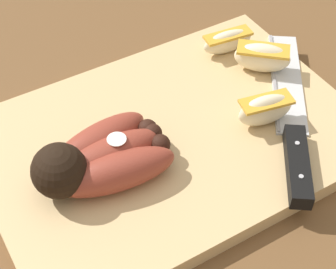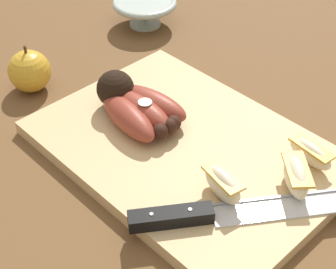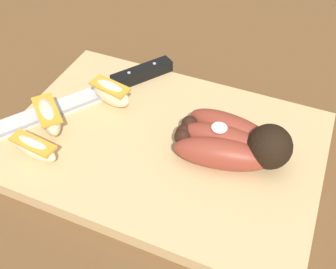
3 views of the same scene
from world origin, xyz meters
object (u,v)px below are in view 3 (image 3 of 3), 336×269
at_px(chefs_knife, 115,85).
at_px(apple_wedge_near, 34,148).
at_px(apple_wedge_far, 48,116).
at_px(apple_wedge_middle, 111,93).
at_px(banana_bunch, 234,142).

xyz_separation_m(chefs_knife, apple_wedge_near, (-0.02, -0.16, 0.01)).
xyz_separation_m(chefs_knife, apple_wedge_far, (-0.04, -0.11, 0.01)).
relative_size(apple_wedge_near, apple_wedge_middle, 1.03).
bearing_deg(chefs_knife, apple_wedge_far, -109.74).
bearing_deg(banana_bunch, apple_wedge_far, -168.57).
bearing_deg(apple_wedge_far, banana_bunch, 11.43).
relative_size(chefs_knife, apple_wedge_near, 3.55).
bearing_deg(apple_wedge_near, apple_wedge_middle, 73.06).
relative_size(chefs_knife, apple_wedge_far, 3.58).
xyz_separation_m(banana_bunch, apple_wedge_far, (-0.24, -0.05, -0.00)).
distance_m(apple_wedge_middle, apple_wedge_far, 0.09).
bearing_deg(chefs_knife, banana_bunch, -16.54).
height_order(banana_bunch, apple_wedge_middle, banana_bunch).
bearing_deg(apple_wedge_middle, chefs_knife, 112.29).
relative_size(banana_bunch, apple_wedge_middle, 2.18).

